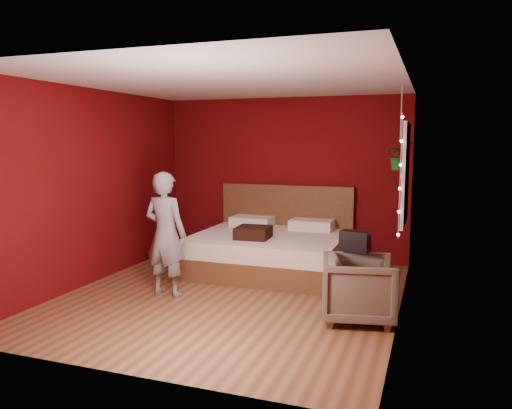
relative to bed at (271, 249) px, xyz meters
name	(u,v)px	position (x,y,z in m)	size (l,w,h in m)	color
floor	(232,295)	(-0.07, -1.38, -0.31)	(4.50, 4.50, 0.00)	brown
room_walls	(231,160)	(-0.07, -1.38, 1.37)	(4.04, 4.54, 2.62)	#620A10
window	(405,174)	(1.90, -0.48, 1.19)	(0.05, 0.97, 1.27)	white
fairy_lights	(400,177)	(1.87, -1.00, 1.19)	(0.04, 0.04, 1.45)	silver
bed	(271,249)	(0.00, 0.00, 0.00)	(2.18, 1.85, 1.20)	brown
person	(166,234)	(-0.85, -1.62, 0.46)	(0.56, 0.37, 1.54)	slate
armchair	(359,289)	(1.53, -1.71, 0.03)	(0.74, 0.76, 0.69)	#64634F
handbag	(355,241)	(1.44, -1.45, 0.49)	(0.32, 0.16, 0.23)	black
throw_pillow	(253,233)	(-0.13, -0.43, 0.32)	(0.46, 0.46, 0.16)	black
hanging_plant	(400,156)	(1.81, -0.27, 1.41)	(0.37, 0.34, 1.07)	silver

